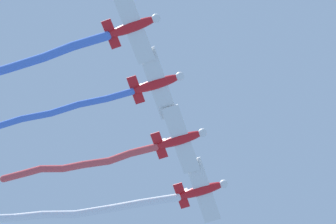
{
  "coord_description": "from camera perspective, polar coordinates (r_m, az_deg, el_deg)",
  "views": [
    {
      "loc": [
        21.7,
        18.66,
        1.59
      ],
      "look_at": [
        1.34,
        1.45,
        71.26
      ],
      "focal_mm": 84.76,
      "sensor_mm": 36.0,
      "label": 1
    }
  ],
  "objects": [
    {
      "name": "airplane_lead",
      "position": [
        71.98,
        -2.52,
        6.17
      ],
      "size": [
        7.16,
        5.51,
        1.78
      ],
      "rotation": [
        0.0,
        0.0,
        1.92
      ],
      "color": "red"
    },
    {
      "name": "airplane_left_wing",
      "position": [
        73.8,
        -0.75,
        2.08
      ],
      "size": [
        7.13,
        5.51,
        1.78
      ],
      "rotation": [
        0.0,
        0.0,
        1.96
      ],
      "color": "red"
    },
    {
      "name": "smoke_trail_left_wing",
      "position": [
        77.01,
        -11.51,
        -0.74
      ],
      "size": [
        11.7,
        22.96,
        1.45
      ],
      "color": "#4C75DB"
    },
    {
      "name": "airplane_right_wing",
      "position": [
        75.5,
        0.91,
        -1.97
      ],
      "size": [
        7.13,
        5.51,
        1.78
      ],
      "rotation": [
        0.0,
        0.0,
        1.96
      ],
      "color": "red"
    },
    {
      "name": "smoke_trail_right_wing",
      "position": [
        78.47,
        -6.56,
        -3.77
      ],
      "size": [
        7.24,
        15.46,
        3.56
      ],
      "color": "#DB4C4C"
    },
    {
      "name": "airplane_slot",
      "position": [
        78.15,
        2.48,
        -5.62
      ],
      "size": [
        7.13,
        5.51,
        1.78
      ],
      "rotation": [
        0.0,
        0.0,
        1.96
      ],
      "color": "red"
    },
    {
      "name": "smoke_trail_slot",
      "position": [
        82.2,
        -9.78,
        -7.26
      ],
      "size": [
        16.29,
        26.5,
        4.12
      ],
      "color": "white"
    }
  ]
}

